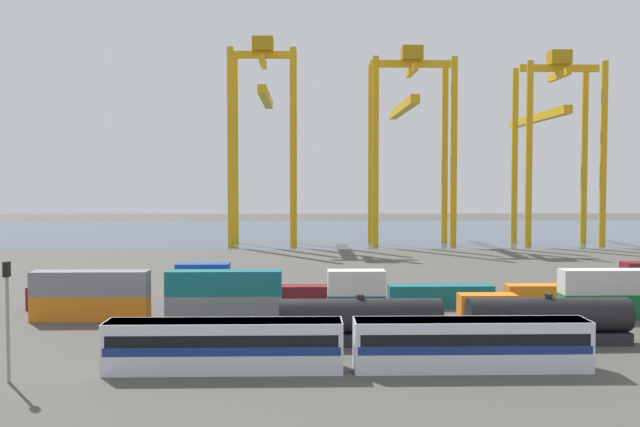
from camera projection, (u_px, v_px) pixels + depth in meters
ground_plane at (379, 271)px, 111.01m from camera, size 420.00×420.00×0.00m
harbour_water at (345, 231)px, 202.89m from camera, size 400.00×110.00×0.01m
passenger_train at (348, 343)px, 52.09m from camera, size 37.06×3.14×3.90m
signal_mast at (7, 306)px, 48.75m from camera, size 0.36×0.60×8.77m
shipping_container_0 at (91, 308)px, 71.26m from camera, size 12.10×2.44×2.60m
shipping_container_1 at (90, 283)px, 71.14m from camera, size 12.10×2.44×2.60m
shipping_container_2 at (224, 307)px, 71.58m from camera, size 12.10×2.44×2.60m
shipping_container_3 at (224, 283)px, 71.47m from camera, size 12.10×2.44×2.60m
shipping_container_4 at (356, 307)px, 71.91m from camera, size 6.04×2.44×2.60m
shipping_container_5 at (356, 282)px, 71.79m from camera, size 6.04×2.44×2.60m
shipping_container_6 at (487, 306)px, 72.23m from camera, size 6.04×2.44×2.60m
shipping_container_7 at (617, 306)px, 72.55m from camera, size 12.10×2.44×2.60m
shipping_container_8 at (617, 281)px, 72.44m from camera, size 12.10×2.44×2.60m
shipping_container_10 at (83, 298)px, 77.66m from camera, size 12.10×2.44×2.60m
shipping_container_11 at (203, 297)px, 77.98m from camera, size 6.04×2.44×2.60m
shipping_container_12 at (203, 275)px, 77.86m from camera, size 6.04×2.44×2.60m
shipping_container_13 at (322, 297)px, 78.30m from camera, size 12.10×2.44×2.60m
shipping_container_14 at (441, 296)px, 78.61m from camera, size 12.10×2.44×2.60m
shipping_container_15 at (558, 296)px, 78.93m from camera, size 12.10×2.44×2.60m
gantry_crane_west at (264, 121)px, 159.18m from camera, size 15.63×33.31×47.96m
gantry_crane_central at (409, 125)px, 161.04m from camera, size 19.38×39.57×46.05m
gantry_crane_east at (553, 129)px, 162.06m from camera, size 18.62×40.54×45.16m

